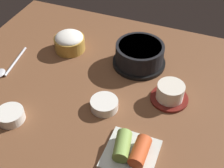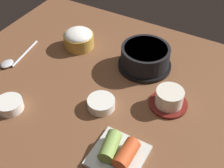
% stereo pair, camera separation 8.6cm
% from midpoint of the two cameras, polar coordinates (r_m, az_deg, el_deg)
% --- Properties ---
extents(dining_table, '(1.00, 0.76, 0.02)m').
position_cam_midpoint_polar(dining_table, '(0.91, 2.22, -0.79)').
color(dining_table, brown).
rests_on(dining_table, ground).
extents(stone_pot, '(0.17, 0.17, 0.07)m').
position_cam_midpoint_polar(stone_pot, '(0.95, 8.93, 4.98)').
color(stone_pot, black).
rests_on(stone_pot, dining_table).
extents(rice_bowl, '(0.10, 0.10, 0.07)m').
position_cam_midpoint_polar(rice_bowl, '(1.04, -4.03, 8.61)').
color(rice_bowl, '#B78C38').
rests_on(rice_bowl, dining_table).
extents(tea_cup_with_saucer, '(0.11, 0.11, 0.05)m').
position_cam_midpoint_polar(tea_cup_with_saucer, '(0.85, 13.73, -2.89)').
color(tea_cup_with_saucer, maroon).
rests_on(tea_cup_with_saucer, dining_table).
extents(banchan_cup_center, '(0.08, 0.08, 0.03)m').
position_cam_midpoint_polar(banchan_cup_center, '(0.83, 0.89, -3.84)').
color(banchan_cup_center, white).
rests_on(banchan_cup_center, dining_table).
extents(kimchi_plate, '(0.13, 0.13, 0.05)m').
position_cam_midpoint_polar(kimchi_plate, '(0.72, 4.68, -13.06)').
color(kimchi_plate, silver).
rests_on(kimchi_plate, dining_table).
extents(side_bowl_near, '(0.07, 0.07, 0.03)m').
position_cam_midpoint_polar(side_bowl_near, '(0.85, -16.32, -3.96)').
color(side_bowl_near, white).
rests_on(side_bowl_near, dining_table).
extents(spoon, '(0.04, 0.17, 0.01)m').
position_cam_midpoint_polar(spoon, '(1.02, -16.18, 4.25)').
color(spoon, '#B7B7BC').
rests_on(spoon, dining_table).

